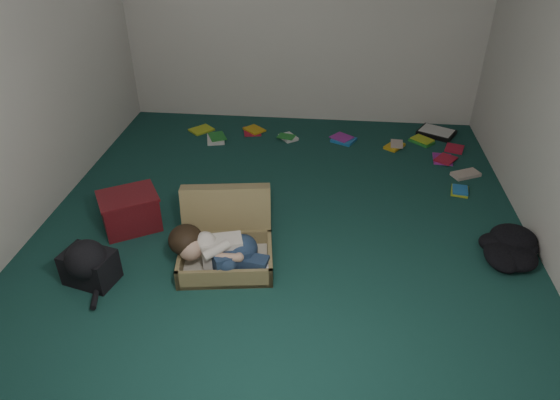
# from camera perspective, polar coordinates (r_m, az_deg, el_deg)

# --- Properties ---
(floor) EXTENTS (4.50, 4.50, 0.00)m
(floor) POSITION_cam_1_polar(r_m,az_deg,el_deg) (4.16, 0.21, -2.95)
(floor) COLOR #17423B
(floor) RESTS_ON ground
(wall_back) EXTENTS (4.50, 0.00, 4.50)m
(wall_back) POSITION_cam_1_polar(r_m,az_deg,el_deg) (5.74, 2.63, 21.31)
(wall_back) COLOR silver
(wall_back) RESTS_ON ground
(wall_front) EXTENTS (4.50, 0.00, 4.50)m
(wall_front) POSITION_cam_1_polar(r_m,az_deg,el_deg) (1.62, -7.79, -11.57)
(wall_front) COLOR silver
(wall_front) RESTS_ON ground
(wall_left) EXTENTS (0.00, 4.50, 4.50)m
(wall_left) POSITION_cam_1_polar(r_m,az_deg,el_deg) (4.25, -28.55, 13.49)
(wall_left) COLOR silver
(wall_left) RESTS_ON ground
(suitcase) EXTENTS (0.77, 0.76, 0.50)m
(suitcase) POSITION_cam_1_polar(r_m,az_deg,el_deg) (3.78, -6.17, -4.52)
(suitcase) COLOR olive
(suitcase) RESTS_ON floor
(person) EXTENTS (0.75, 0.36, 0.31)m
(person) POSITION_cam_1_polar(r_m,az_deg,el_deg) (3.62, -7.09, -5.64)
(person) COLOR silver
(person) RESTS_ON suitcase
(maroon_bin) EXTENTS (0.57, 0.54, 0.31)m
(maroon_bin) POSITION_cam_1_polar(r_m,az_deg,el_deg) (4.24, -16.77, -1.21)
(maroon_bin) COLOR maroon
(maroon_bin) RESTS_ON floor
(backpack) EXTENTS (0.51, 0.45, 0.26)m
(backpack) POSITION_cam_1_polar(r_m,az_deg,el_deg) (3.80, -20.93, -7.05)
(backpack) COLOR black
(backpack) RESTS_ON floor
(clothing_pile) EXTENTS (0.55, 0.49, 0.15)m
(clothing_pile) POSITION_cam_1_polar(r_m,az_deg,el_deg) (4.19, 23.86, -4.73)
(clothing_pile) COLOR black
(clothing_pile) RESTS_ON floor
(paper_tray) EXTENTS (0.47, 0.43, 0.05)m
(paper_tray) POSITION_cam_1_polar(r_m,az_deg,el_deg) (5.96, 17.44, 7.38)
(paper_tray) COLOR black
(paper_tray) RESTS_ON floor
(book_scatter) EXTENTS (3.04, 1.37, 0.02)m
(book_scatter) POSITION_cam_1_polar(r_m,az_deg,el_deg) (5.43, 8.38, 5.90)
(book_scatter) COLOR #B8CD24
(book_scatter) RESTS_ON floor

